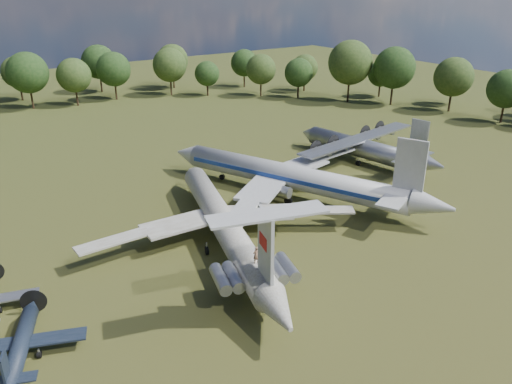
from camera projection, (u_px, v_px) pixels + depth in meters
ground at (190, 246)px, 61.99m from camera, size 300.00×300.00×0.00m
il62_airliner at (224, 228)px, 61.49m from camera, size 46.52×53.65×4.47m
tu104_jet at (291, 181)px, 75.30m from camera, size 54.07×60.74×5.01m
an12_transport at (362, 151)px, 89.87m from camera, size 33.41×36.34×4.29m
small_prop_west at (21, 348)px, 43.20m from camera, size 15.40×17.60×2.15m
person_on_il62 at (256, 255)px, 49.33m from camera, size 0.66×0.44×1.80m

